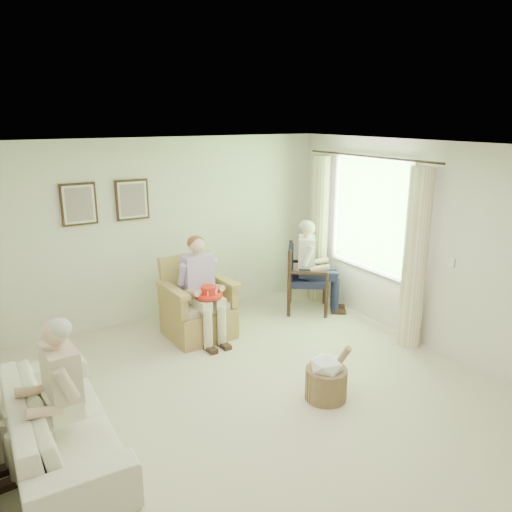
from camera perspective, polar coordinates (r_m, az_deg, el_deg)
name	(u,v)px	position (r m, az deg, el deg)	size (l,w,h in m)	color
floor	(264,402)	(5.42, 0.92, -16.33)	(5.50, 5.50, 0.00)	beige
back_wall	(165,230)	(7.26, -10.39, 2.93)	(5.00, 0.04, 2.60)	silver
right_wall	(440,250)	(6.47, 20.26, 0.62)	(0.04, 5.50, 2.60)	silver
ceiling	(265,148)	(4.60, 1.06, 12.26)	(5.00, 5.50, 0.02)	white
window	(370,212)	(7.18, 12.95, 4.97)	(0.13, 2.50, 1.63)	#2D6B23
curtain_left	(415,260)	(6.52, 17.71, -0.40)	(0.34, 0.34, 2.30)	beige
curtain_right	(319,230)	(7.91, 7.20, 3.00)	(0.34, 0.34, 2.30)	beige
framed_print_left	(79,204)	(6.84, -19.59, 5.59)	(0.45, 0.05, 0.55)	#382114
framed_print_right	(132,200)	(7.00, -13.95, 6.26)	(0.45, 0.05, 0.55)	#382114
wicker_armchair	(197,311)	(6.80, -6.72, -6.30)	(0.84, 0.83, 1.07)	tan
wood_armchair	(305,275)	(7.65, 5.57, -2.12)	(0.64, 0.60, 0.99)	black
sofa	(60,421)	(4.90, -21.46, -17.17)	(0.81, 2.08, 0.61)	white
person_wicker	(201,282)	(6.52, -6.34, -2.94)	(0.40, 0.62, 1.36)	beige
person_dark	(311,260)	(7.44, 6.36, -0.49)	(0.40, 0.63, 1.38)	#1B1E3C
person_sofa	(58,387)	(4.57, -21.67, -13.69)	(0.42, 0.62, 1.27)	beige
red_hat	(209,293)	(6.38, -5.43, -4.23)	(0.35, 0.35, 0.14)	red
hatbox	(327,377)	(5.41, 8.07, -13.50)	(0.50, 0.50, 0.64)	tan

